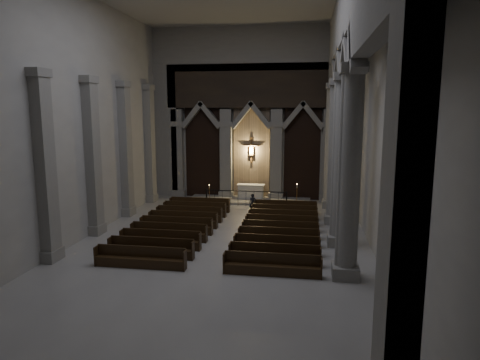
{
  "coord_description": "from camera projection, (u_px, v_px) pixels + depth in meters",
  "views": [
    {
      "loc": [
        3.92,
        -18.55,
        6.42
      ],
      "look_at": [
        0.54,
        3.0,
        2.78
      ],
      "focal_mm": 32.0,
      "sensor_mm": 36.0,
      "label": 1
    }
  ],
  "objects": [
    {
      "name": "sanctuary_wall",
      "position": [
        251.0,
        106.0,
        29.89
      ],
      "size": [
        14.0,
        0.77,
        12.0
      ],
      "color": "gray",
      "rests_on": "ground"
    },
    {
      "name": "room",
      "position": [
        217.0,
        81.0,
        18.49
      ],
      "size": [
        24.0,
        24.1,
        12.0
      ],
      "color": "#9D9A94",
      "rests_on": "ground"
    },
    {
      "name": "pews",
      "position": [
        227.0,
        230.0,
        21.89
      ],
      "size": [
        9.24,
        10.28,
        0.86
      ],
      "color": "black",
      "rests_on": "ground"
    },
    {
      "name": "altar_rail",
      "position": [
        246.0,
        196.0,
        28.43
      ],
      "size": [
        5.47,
        0.09,
        1.08
      ],
      "color": "black",
      "rests_on": "ground"
    },
    {
      "name": "candle_stand_right",
      "position": [
        297.0,
        202.0,
        27.89
      ],
      "size": [
        0.28,
        0.28,
        1.63
      ],
      "color": "#B77F38",
      "rests_on": "ground"
    },
    {
      "name": "candle_stand_left",
      "position": [
        209.0,
        198.0,
        29.31
      ],
      "size": [
        0.22,
        0.22,
        1.32
      ],
      "color": "#B77F38",
      "rests_on": "ground"
    },
    {
      "name": "altar",
      "position": [
        251.0,
        191.0,
        30.36
      ],
      "size": [
        1.94,
        0.78,
        0.99
      ],
      "color": "silver",
      "rests_on": "sanctuary_step"
    },
    {
      "name": "sanctuary_step",
      "position": [
        249.0,
        200.0,
        30.05
      ],
      "size": [
        8.5,
        2.6,
        0.15
      ],
      "primitive_type": "cube",
      "color": "gray",
      "rests_on": "ground"
    },
    {
      "name": "right_arcade",
      "position": [
        345.0,
        77.0,
        18.9
      ],
      "size": [
        1.0,
        24.0,
        12.0
      ],
      "color": "gray",
      "rests_on": "ground"
    },
    {
      "name": "left_pilasters",
      "position": [
        111.0,
        155.0,
        23.53
      ],
      "size": [
        0.6,
        13.0,
        8.03
      ],
      "color": "gray",
      "rests_on": "ground"
    },
    {
      "name": "worshipper",
      "position": [
        253.0,
        203.0,
        26.63
      ],
      "size": [
        0.45,
        0.31,
        1.21
      ],
      "primitive_type": "imported",
      "rotation": [
        0.0,
        0.0,
        0.05
      ],
      "color": "black",
      "rests_on": "ground"
    }
  ]
}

